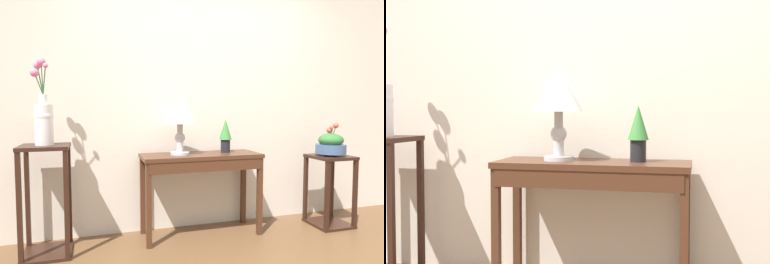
{
  "view_description": "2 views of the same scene",
  "coord_description": "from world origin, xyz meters",
  "views": [
    {
      "loc": [
        -1.06,
        -1.58,
        1.18
      ],
      "look_at": [
        -0.17,
        1.34,
        0.97
      ],
      "focal_mm": 30.57,
      "sensor_mm": 36.0,
      "label": 1
    },
    {
      "loc": [
        0.5,
        -1.58,
        1.06
      ],
      "look_at": [
        -0.18,
        1.29,
        0.94
      ],
      "focal_mm": 48.06,
      "sensor_mm": 36.0,
      "label": 2
    }
  ],
  "objects": [
    {
      "name": "potted_plant_on_console",
      "position": [
        0.16,
        1.31,
        0.95
      ],
      "size": [
        0.12,
        0.12,
        0.32
      ],
      "color": "black",
      "rests_on": "console_table"
    },
    {
      "name": "table_lamp",
      "position": [
        -0.3,
        1.29,
        1.15
      ],
      "size": [
        0.28,
        0.28,
        0.55
      ],
      "color": "#B7B7BC",
      "rests_on": "console_table"
    },
    {
      "name": "back_wall_with_art",
      "position": [
        0.0,
        1.58,
        1.4
      ],
      "size": [
        9.0,
        0.1,
        2.8
      ],
      "color": "beige",
      "rests_on": "ground"
    },
    {
      "name": "console_table",
      "position": [
        -0.09,
        1.26,
        0.65
      ],
      "size": [
        1.11,
        0.41,
        0.77
      ],
      "color": "#472819",
      "rests_on": "ground"
    }
  ]
}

